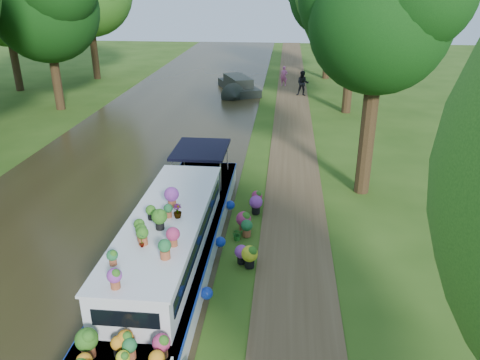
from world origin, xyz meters
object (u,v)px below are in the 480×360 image
at_px(plant_boat, 169,250).
at_px(pedestrian_dark, 303,83).
at_px(second_boat, 238,86).
at_px(pedestrian_pink, 284,76).

xyz_separation_m(plant_boat, pedestrian_dark, (4.15, 22.50, 0.05)).
xyz_separation_m(second_boat, pedestrian_dark, (4.65, -0.76, 0.43)).
distance_m(second_boat, pedestrian_pink, 4.14).
distance_m(pedestrian_pink, pedestrian_dark, 3.52).
distance_m(second_boat, pedestrian_dark, 4.73).
xyz_separation_m(pedestrian_pink, pedestrian_dark, (1.35, -3.25, 0.12)).
bearing_deg(second_boat, pedestrian_pink, 13.54).
relative_size(plant_boat, pedestrian_pink, 9.04).
distance_m(plant_boat, pedestrian_dark, 22.88).
bearing_deg(pedestrian_dark, pedestrian_pink, 116.10).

